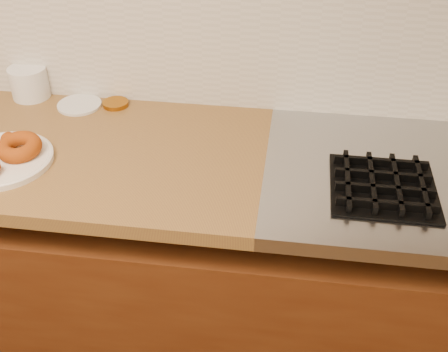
{
  "coord_description": "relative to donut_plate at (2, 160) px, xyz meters",
  "views": [
    {
      "loc": [
        0.56,
        0.45,
        1.74
      ],
      "look_at": [
        0.41,
        1.57,
        0.93
      ],
      "focal_mm": 45.0,
      "sensor_mm": 36.0,
      "label": 1
    }
  ],
  "objects": [
    {
      "name": "base_cabinet",
      "position": [
        0.19,
        0.1,
        -0.52
      ],
      "size": [
        3.6,
        0.6,
        0.77
      ],
      "primitive_type": "cube",
      "color": "#4C250E",
      "rests_on": "floor"
    },
    {
      "name": "backsplash",
      "position": [
        0.19,
        0.4,
        0.29
      ],
      "size": [
        3.6,
        0.02,
        0.6
      ],
      "primitive_type": "cube",
      "color": "beige",
      "rests_on": "wall_back"
    },
    {
      "name": "donut_plate",
      "position": [
        0.0,
        0.0,
        0.0
      ],
      "size": [
        0.27,
        0.27,
        0.02
      ],
      "primitive_type": "cylinder",
      "color": "silver",
      "rests_on": "butcher_block"
    },
    {
      "name": "ring_donut",
      "position": [
        0.04,
        0.03,
        0.03
      ],
      "size": [
        0.12,
        0.13,
        0.05
      ],
      "primitive_type": "torus",
      "rotation": [
        0.1,
        0.0,
        0.02
      ],
      "color": "#933008",
      "rests_on": "donut_plate"
    },
    {
      "name": "plastic_tub",
      "position": [
        -0.08,
        0.37,
        0.04
      ],
      "size": [
        0.12,
        0.12,
        0.1
      ],
      "primitive_type": "cylinder",
      "rotation": [
        0.0,
        0.0,
        0.05
      ],
      "color": "silver",
      "rests_on": "butcher_block"
    },
    {
      "name": "tub_lid",
      "position": [
        0.1,
        0.33,
        -0.0
      ],
      "size": [
        0.15,
        0.15,
        0.01
      ],
      "primitive_type": "cylinder",
      "rotation": [
        0.0,
        0.0,
        -0.07
      ],
      "color": "silver",
      "rests_on": "butcher_block"
    },
    {
      "name": "brass_jar_lid",
      "position": [
        0.21,
        0.35,
        -0.0
      ],
      "size": [
        0.08,
        0.08,
        0.01
      ],
      "primitive_type": "cylinder",
      "rotation": [
        0.0,
        0.0,
        -0.05
      ],
      "color": "#9D5F14",
      "rests_on": "butcher_block"
    }
  ]
}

